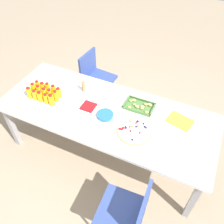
% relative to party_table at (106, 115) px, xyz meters
% --- Properties ---
extents(ground_plane, '(12.00, 12.00, 0.00)m').
position_rel_party_table_xyz_m(ground_plane, '(0.00, 0.00, -0.67)').
color(ground_plane, gray).
extents(party_table, '(2.41, 0.95, 0.73)m').
position_rel_party_table_xyz_m(party_table, '(0.00, 0.00, 0.00)').
color(party_table, white).
rests_on(party_table, ground_plane).
extents(chair_near_right, '(0.42, 0.42, 0.83)m').
position_rel_party_table_xyz_m(chair_near_right, '(0.62, -0.82, -0.17)').
color(chair_near_right, '#33478C').
rests_on(chair_near_right, ground_plane).
extents(chair_far_left, '(0.43, 0.43, 0.83)m').
position_rel_party_table_xyz_m(chair_far_left, '(-0.57, 0.79, -0.17)').
color(chair_far_left, '#33478C').
rests_on(chair_far_left, ground_plane).
extents(juice_bottle_0, '(0.06, 0.06, 0.15)m').
position_rel_party_table_xyz_m(juice_bottle_0, '(-0.90, -0.16, 0.12)').
color(juice_bottle_0, '#FAAE14').
rests_on(juice_bottle_0, party_table).
extents(juice_bottle_1, '(0.06, 0.06, 0.13)m').
position_rel_party_table_xyz_m(juice_bottle_1, '(-0.82, -0.16, 0.12)').
color(juice_bottle_1, '#F9AC14').
rests_on(juice_bottle_1, party_table).
extents(juice_bottle_2, '(0.06, 0.06, 0.13)m').
position_rel_party_table_xyz_m(juice_bottle_2, '(-0.75, -0.17, 0.12)').
color(juice_bottle_2, '#FAAE14').
rests_on(juice_bottle_2, party_table).
extents(juice_bottle_3, '(0.05, 0.05, 0.13)m').
position_rel_party_table_xyz_m(juice_bottle_3, '(-0.67, -0.16, 0.12)').
color(juice_bottle_3, '#F9AB14').
rests_on(juice_bottle_3, party_table).
extents(juice_bottle_4, '(0.06, 0.06, 0.15)m').
position_rel_party_table_xyz_m(juice_bottle_4, '(-0.59, -0.16, 0.13)').
color(juice_bottle_4, '#F8AC14').
rests_on(juice_bottle_4, party_table).
extents(juice_bottle_5, '(0.06, 0.06, 0.15)m').
position_rel_party_table_xyz_m(juice_bottle_5, '(-0.90, -0.09, 0.13)').
color(juice_bottle_5, '#FAAB14').
rests_on(juice_bottle_5, party_table).
extents(juice_bottle_6, '(0.05, 0.05, 0.14)m').
position_rel_party_table_xyz_m(juice_bottle_6, '(-0.82, -0.09, 0.12)').
color(juice_bottle_6, '#FAAC14').
rests_on(juice_bottle_6, party_table).
extents(juice_bottle_7, '(0.06, 0.06, 0.13)m').
position_rel_party_table_xyz_m(juice_bottle_7, '(-0.74, -0.09, 0.12)').
color(juice_bottle_7, '#FAAF14').
rests_on(juice_bottle_7, party_table).
extents(juice_bottle_8, '(0.06, 0.06, 0.14)m').
position_rel_party_table_xyz_m(juice_bottle_8, '(-0.67, -0.09, 0.12)').
color(juice_bottle_8, '#FAAE14').
rests_on(juice_bottle_8, party_table).
extents(juice_bottle_9, '(0.06, 0.06, 0.15)m').
position_rel_party_table_xyz_m(juice_bottle_9, '(-0.59, -0.09, 0.12)').
color(juice_bottle_9, '#FAAC14').
rests_on(juice_bottle_9, party_table).
extents(juice_bottle_10, '(0.05, 0.05, 0.14)m').
position_rel_party_table_xyz_m(juice_bottle_10, '(-0.90, -0.02, 0.12)').
color(juice_bottle_10, '#F9AD14').
rests_on(juice_bottle_10, party_table).
extents(juice_bottle_11, '(0.06, 0.06, 0.13)m').
position_rel_party_table_xyz_m(juice_bottle_11, '(-0.82, -0.02, 0.12)').
color(juice_bottle_11, '#FAAF14').
rests_on(juice_bottle_11, party_table).
extents(juice_bottle_12, '(0.05, 0.05, 0.15)m').
position_rel_party_table_xyz_m(juice_bottle_12, '(-0.75, -0.01, 0.12)').
color(juice_bottle_12, '#F8AC14').
rests_on(juice_bottle_12, party_table).
extents(juice_bottle_13, '(0.06, 0.06, 0.15)m').
position_rel_party_table_xyz_m(juice_bottle_13, '(-0.67, -0.01, 0.12)').
color(juice_bottle_13, '#FAAB14').
rests_on(juice_bottle_13, party_table).
extents(juice_bottle_14, '(0.06, 0.06, 0.13)m').
position_rel_party_table_xyz_m(juice_bottle_14, '(-0.60, -0.02, 0.12)').
color(juice_bottle_14, '#FAAD14').
rests_on(juice_bottle_14, party_table).
extents(fruit_pizza, '(0.35, 0.35, 0.05)m').
position_rel_party_table_xyz_m(fruit_pizza, '(0.39, -0.15, 0.07)').
color(fruit_pizza, tan).
rests_on(fruit_pizza, party_table).
extents(snack_tray, '(0.32, 0.21, 0.04)m').
position_rel_party_table_xyz_m(snack_tray, '(0.31, 0.22, 0.07)').
color(snack_tray, '#477238').
rests_on(snack_tray, party_table).
extents(plate_stack, '(0.18, 0.18, 0.04)m').
position_rel_party_table_xyz_m(plate_stack, '(0.03, -0.07, 0.08)').
color(plate_stack, blue).
rests_on(plate_stack, party_table).
extents(napkin_stack, '(0.15, 0.15, 0.02)m').
position_rel_party_table_xyz_m(napkin_stack, '(-0.21, -0.02, 0.06)').
color(napkin_stack, red).
rests_on(napkin_stack, party_table).
extents(cardboard_tube, '(0.04, 0.04, 0.15)m').
position_rel_party_table_xyz_m(cardboard_tube, '(-0.39, 0.20, 0.13)').
color(cardboard_tube, '#9E7A56').
rests_on(cardboard_tube, party_table).
extents(paper_folder, '(0.30, 0.25, 0.01)m').
position_rel_party_table_xyz_m(paper_folder, '(0.77, 0.20, 0.06)').
color(paper_folder, yellow).
rests_on(paper_folder, party_table).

